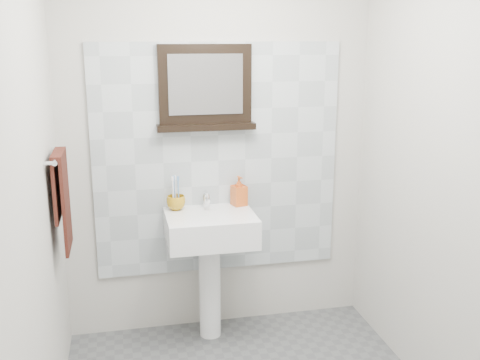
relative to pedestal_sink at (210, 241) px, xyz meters
name	(u,v)px	position (x,y,z in m)	size (l,w,h in m)	color
back_wall	(218,145)	(0.09, 0.23, 0.57)	(2.00, 0.01, 2.50)	#BBB8B2
front_wall	(357,289)	(0.09, -1.97, 0.57)	(2.00, 0.01, 2.50)	#BBB8B2
left_wall	(32,201)	(-0.91, -0.87, 0.57)	(0.01, 2.20, 2.50)	#BBB8B2
right_wall	(454,177)	(1.09, -0.87, 0.57)	(0.01, 2.20, 2.50)	#BBB8B2
splashback	(218,160)	(0.09, 0.21, 0.47)	(1.60, 0.02, 1.50)	#B1BBC0
pedestal_sink	(210,241)	(0.00, 0.00, 0.00)	(0.55, 0.44, 0.96)	white
toothbrush_cup	(176,203)	(-0.20, 0.13, 0.23)	(0.12, 0.12, 0.09)	#B18214
toothbrushes	(175,191)	(-0.20, 0.13, 0.31)	(0.05, 0.04, 0.21)	white
soap_dispenser	(239,191)	(0.22, 0.14, 0.28)	(0.09, 0.09, 0.19)	red
framed_mirror	(205,90)	(0.01, 0.19, 0.93)	(0.62, 0.11, 0.53)	black
towel_bar	(57,155)	(-0.85, -0.23, 0.64)	(0.07, 0.40, 0.03)	silver
hand_towel	(62,193)	(-0.85, -0.23, 0.43)	(0.06, 0.30, 0.55)	black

